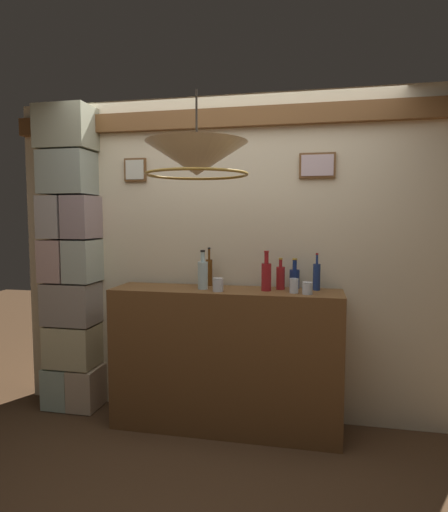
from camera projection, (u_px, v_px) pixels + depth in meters
ground_plane at (196, 496)px, 2.45m from camera, size 12.00×12.00×0.00m
panelled_rear_partition at (232, 249)px, 3.40m from camera, size 3.57×0.15×2.51m
stone_pillar at (72, 261)px, 3.53m from camera, size 0.45×0.35×2.45m
bar_shelf_unit at (225, 359)px, 3.20m from camera, size 1.69×0.40×1.05m
liquor_bottle_brandy at (203, 274)px, 3.17m from camera, size 0.07×0.07×0.29m
liquor_bottle_whiskey at (209, 271)px, 3.33m from camera, size 0.05×0.05×0.29m
liquor_bottle_bourbon at (317, 276)px, 3.12m from camera, size 0.05×0.05×0.27m
liquor_bottle_vermouth at (266, 275)px, 3.09m from camera, size 0.07×0.07×0.29m
liquor_bottle_sherry at (280, 277)px, 3.15m from camera, size 0.06×0.06×0.23m
liquor_bottle_vodka at (294, 277)px, 3.20m from camera, size 0.07×0.07×0.22m
glass_tumbler_rocks at (307, 288)px, 2.95m from camera, size 0.07×0.07×0.08m
glass_tumbler_highball at (294, 286)px, 3.00m from camera, size 0.06×0.06×0.10m
glass_tumbler_shot at (218, 285)px, 3.07m from camera, size 0.08×0.08×0.10m
pendant_lamp at (197, 160)px, 2.40m from camera, size 0.58×0.58×0.47m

